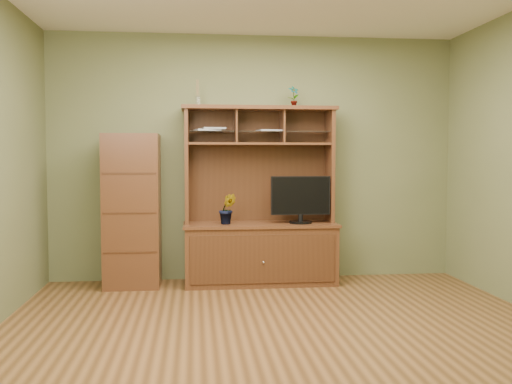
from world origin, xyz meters
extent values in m
cube|color=#4F3116|center=(0.00, 0.00, -0.01)|extent=(4.50, 4.00, 0.02)
cube|color=#5D653B|center=(0.00, 2.01, 1.35)|extent=(4.50, 0.02, 2.70)
cube|color=#5D653B|center=(0.00, -2.01, 1.35)|extent=(4.50, 0.02, 2.70)
cube|color=#442713|center=(0.03, 1.71, 0.31)|extent=(1.60, 0.55, 0.62)
cube|color=#331A0D|center=(0.03, 1.42, 0.31)|extent=(1.50, 0.01, 0.50)
sphere|color=silver|center=(0.03, 1.41, 0.28)|extent=(0.02, 0.02, 0.02)
cube|color=#442713|center=(0.03, 1.71, 0.64)|extent=(1.64, 0.59, 0.03)
cube|color=#442713|center=(-0.75, 1.80, 1.27)|extent=(0.04, 0.35, 1.25)
cube|color=#442713|center=(0.81, 1.80, 1.27)|extent=(0.04, 0.35, 1.25)
cube|color=#331A0D|center=(0.03, 1.97, 1.27)|extent=(1.52, 0.02, 1.25)
cube|color=#442713|center=(0.03, 1.80, 1.88)|extent=(1.66, 0.40, 0.04)
cube|color=#442713|center=(0.03, 1.80, 1.50)|extent=(1.52, 0.32, 0.02)
cube|color=#442713|center=(-0.22, 1.80, 1.69)|extent=(0.02, 0.31, 0.35)
cube|color=#442713|center=(0.28, 1.80, 1.69)|extent=(0.02, 0.31, 0.35)
cube|color=silver|center=(0.03, 1.79, 1.63)|extent=(1.50, 0.27, 0.01)
cylinder|color=black|center=(0.46, 1.65, 0.66)|extent=(0.25, 0.25, 0.02)
cylinder|color=black|center=(0.46, 1.65, 0.71)|extent=(0.05, 0.05, 0.08)
cube|color=black|center=(0.46, 1.65, 0.95)|extent=(0.64, 0.05, 0.41)
imported|color=#33541C|center=(-0.33, 1.65, 0.81)|extent=(0.19, 0.16, 0.32)
imported|color=#2A5C20|center=(0.40, 1.80, 2.01)|extent=(0.14, 0.12, 0.23)
cylinder|color=silver|center=(-0.63, 1.80, 1.95)|extent=(0.06, 0.06, 0.10)
cylinder|color=olive|center=(-0.63, 1.80, 2.09)|extent=(0.04, 0.04, 0.18)
cube|color=#9F9FA3|center=(-0.53, 1.80, 1.64)|extent=(0.30, 0.25, 0.02)
cube|color=#9F9FA3|center=(-0.46, 1.80, 1.66)|extent=(0.25, 0.21, 0.02)
cube|color=#9F9FA3|center=(0.14, 1.80, 1.64)|extent=(0.28, 0.24, 0.02)
cube|color=#442713|center=(-1.32, 1.72, 0.80)|extent=(0.57, 0.51, 1.60)
cube|color=#331A0D|center=(-1.32, 1.46, 0.40)|extent=(0.53, 0.01, 0.02)
cube|color=#331A0D|center=(-1.32, 1.46, 0.80)|extent=(0.53, 0.01, 0.01)
cube|color=#331A0D|center=(-1.32, 1.46, 1.20)|extent=(0.53, 0.01, 0.02)
camera|label=1|loc=(-0.67, -4.33, 1.35)|focal=40.00mm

